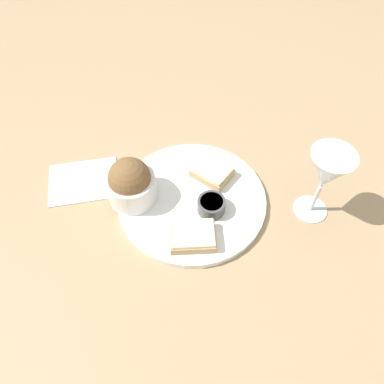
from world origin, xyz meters
name	(u,v)px	position (x,y,z in m)	size (l,w,h in m)	color
ground_plane	(192,202)	(0.00, 0.00, 0.00)	(4.00, 4.00, 0.00)	tan
dinner_plate	(192,200)	(0.00, 0.00, 0.01)	(0.31, 0.31, 0.01)	white
salad_bowl	(131,183)	(0.12, 0.01, 0.06)	(0.10, 0.10, 0.10)	white
sauce_ramekin	(211,205)	(-0.04, 0.03, 0.03)	(0.06, 0.06, 0.03)	#4C4C4C
cheese_toast_near	(193,236)	(-0.01, 0.10, 0.03)	(0.09, 0.07, 0.03)	tan
cheese_toast_far	(212,172)	(-0.04, -0.06, 0.03)	(0.10, 0.09, 0.03)	tan
wine_glass	(327,174)	(-0.24, 0.00, 0.12)	(0.08, 0.08, 0.17)	silver
napkin	(83,181)	(0.24, -0.03, 0.00)	(0.17, 0.15, 0.01)	white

